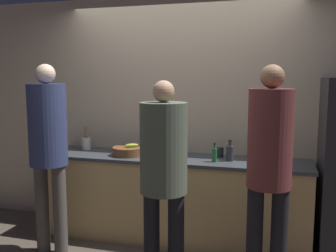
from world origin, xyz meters
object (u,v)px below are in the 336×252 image
at_px(fruit_bowl, 128,151).
at_px(bottle_dark, 230,153).
at_px(person_left, 48,142).
at_px(utensil_crock, 86,143).
at_px(person_center, 164,166).
at_px(bottle_green, 214,154).
at_px(person_right, 269,160).
at_px(cup_black, 220,152).

relative_size(fruit_bowl, bottle_dark, 1.56).
relative_size(person_left, utensil_crock, 6.99).
height_order(person_center, bottle_green, person_center).
height_order(person_left, person_right, person_left).
bearing_deg(person_left, person_right, -3.69).
xyz_separation_m(fruit_bowl, bottle_green, (0.93, -0.06, 0.03)).
relative_size(person_left, person_right, 1.02).
xyz_separation_m(utensil_crock, bottle_green, (1.52, -0.23, 0.00)).
height_order(person_right, bottle_green, person_right).
distance_m(person_center, utensil_crock, 1.63).
height_order(person_center, bottle_dark, person_center).
distance_m(utensil_crock, cup_black, 1.54).
distance_m(person_right, fruit_bowl, 1.63).
bearing_deg(bottle_green, person_center, -108.59).
distance_m(fruit_bowl, utensil_crock, 0.61).
bearing_deg(bottle_green, bottle_dark, 32.06).
relative_size(person_left, bottle_green, 9.71).
distance_m(person_right, bottle_dark, 0.83).
xyz_separation_m(person_left, utensil_crock, (-0.00, 0.74, -0.14)).
distance_m(utensil_crock, bottle_dark, 1.66).
bearing_deg(person_right, person_center, -167.75).
distance_m(fruit_bowl, cup_black, 0.97).
xyz_separation_m(person_left, cup_black, (1.54, 0.75, -0.16)).
height_order(utensil_crock, bottle_green, utensil_crock).
height_order(bottle_green, cup_black, bottle_green).
xyz_separation_m(utensil_crock, bottle_dark, (1.66, -0.14, 0.01)).
bearing_deg(fruit_bowl, bottle_dark, 1.26).
distance_m(person_left, person_center, 1.28).
relative_size(person_center, bottle_green, 8.94).
height_order(person_right, utensil_crock, person_right).
height_order(person_left, bottle_green, person_left).
xyz_separation_m(bottle_dark, cup_black, (-0.12, 0.15, -0.03)).
xyz_separation_m(person_right, cup_black, (-0.50, 0.88, -0.14)).
xyz_separation_m(bottle_green, bottle_dark, (0.14, 0.09, 0.01)).
distance_m(fruit_bowl, bottle_green, 0.94).
relative_size(person_left, bottle_dark, 8.68).
xyz_separation_m(person_center, bottle_green, (0.28, 0.82, -0.06)).
relative_size(fruit_bowl, bottle_green, 1.74).
distance_m(person_left, bottle_green, 1.61).
height_order(bottle_green, bottle_dark, bottle_dark).
relative_size(utensil_crock, cup_black, 2.57).
bearing_deg(bottle_green, person_right, -50.85).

